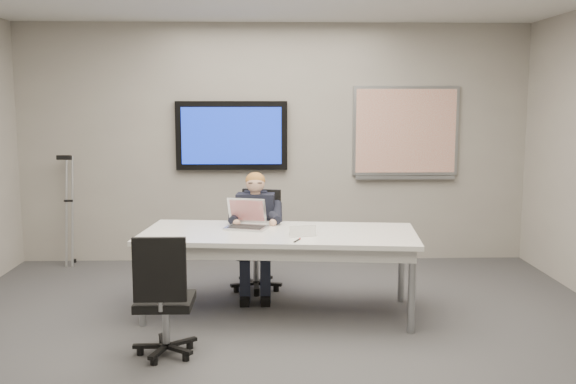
{
  "coord_description": "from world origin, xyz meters",
  "views": [
    {
      "loc": [
        -0.07,
        -4.57,
        1.89
      ],
      "look_at": [
        0.1,
        1.19,
        1.08
      ],
      "focal_mm": 40.0,
      "sensor_mm": 36.0,
      "label": 1
    }
  ],
  "objects_px": {
    "office_chair_far": "(257,259)",
    "office_chair_near": "(165,319)",
    "laptop": "(247,220)",
    "seated_person": "(255,247)",
    "conference_table": "(279,241)"
  },
  "relations": [
    {
      "from": "office_chair_far",
      "to": "office_chair_near",
      "type": "xyz_separation_m",
      "value": [
        -0.66,
        -1.75,
        -0.02
      ]
    },
    {
      "from": "office_chair_far",
      "to": "laptop",
      "type": "relative_size",
      "value": 2.3
    },
    {
      "from": "laptop",
      "to": "seated_person",
      "type": "bearing_deg",
      "value": 93.98
    },
    {
      "from": "conference_table",
      "to": "seated_person",
      "type": "bearing_deg",
      "value": 118.5
    },
    {
      "from": "conference_table",
      "to": "office_chair_far",
      "type": "distance_m",
      "value": 0.86
    },
    {
      "from": "seated_person",
      "to": "laptop",
      "type": "relative_size",
      "value": 2.76
    },
    {
      "from": "office_chair_near",
      "to": "laptop",
      "type": "height_order",
      "value": "laptop"
    },
    {
      "from": "conference_table",
      "to": "office_chair_near",
      "type": "xyz_separation_m",
      "value": [
        -0.87,
        -0.98,
        -0.37
      ]
    },
    {
      "from": "office_chair_far",
      "to": "laptop",
      "type": "distance_m",
      "value": 0.75
    },
    {
      "from": "seated_person",
      "to": "laptop",
      "type": "xyz_separation_m",
      "value": [
        -0.07,
        -0.32,
        0.33
      ]
    },
    {
      "from": "seated_person",
      "to": "laptop",
      "type": "bearing_deg",
      "value": -97.92
    },
    {
      "from": "laptop",
      "to": "conference_table",
      "type": "bearing_deg",
      "value": -19.35
    },
    {
      "from": "office_chair_far",
      "to": "laptop",
      "type": "height_order",
      "value": "laptop"
    },
    {
      "from": "seated_person",
      "to": "conference_table",
      "type": "bearing_deg",
      "value": -62.82
    },
    {
      "from": "conference_table",
      "to": "office_chair_near",
      "type": "relative_size",
      "value": 2.66
    }
  ]
}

